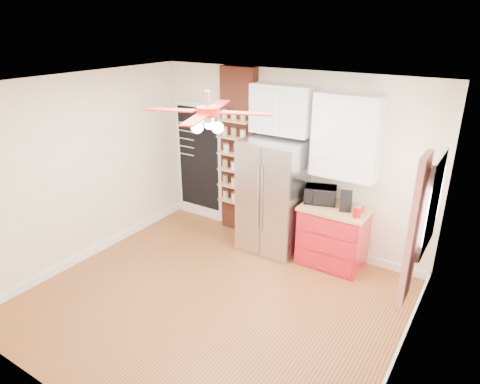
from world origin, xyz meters
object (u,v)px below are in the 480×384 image
Objects in this scene: toaster_oven at (320,195)px; coffee_maker at (346,201)px; pantry_jar_oats at (226,148)px; fridge at (273,196)px; red_cabinet at (333,236)px; canister_left at (357,212)px; ceiling_fan at (208,112)px.

toaster_oven is 0.40m from coffee_maker.
coffee_maker is at bearing -2.75° from pantry_jar_oats.
red_cabinet is at bearing 2.95° from fridge.
fridge is 1.11m from pantry_jar_oats.
canister_left is at bearing -4.70° from fridge.
ceiling_fan is 2.46m from canister_left.
fridge is at bearing 168.61° from toaster_oven.
coffee_maker is (0.39, -0.05, 0.01)m from toaster_oven.
fridge is 1.33m from canister_left.
red_cabinet is 3.56× the size of coffee_maker.
fridge is at bearing 91.76° from ceiling_fan.
fridge is 0.74m from toaster_oven.
fridge reaches higher than toaster_oven.
pantry_jar_oats is at bearing 173.61° from canister_left.
coffee_maker reaches higher than toaster_oven.
coffee_maker is at bearing -1.51° from red_cabinet.
fridge is 1.25× the size of ceiling_fan.
ceiling_fan is at bearing -130.26° from toaster_oven.
ceiling_fan is at bearing -141.50° from coffee_maker.
fridge is 3.95× the size of toaster_oven.
fridge reaches higher than red_cabinet.
pantry_jar_oats is (-1.91, 0.09, 0.99)m from red_cabinet.
coffee_maker is (1.11, 0.05, 0.16)m from fridge.
ceiling_fan is 3.16× the size of toaster_oven.
red_cabinet is (0.97, 0.05, -0.42)m from fridge.
fridge reaches higher than pantry_jar_oats.
toaster_oven is (0.72, 0.10, 0.15)m from fridge.
red_cabinet is 0.60m from coffee_maker.
ceiling_fan is (-0.92, -1.68, 1.97)m from red_cabinet.
red_cabinet is at bearing 155.89° from canister_left.
red_cabinet is 2.12× the size of toaster_oven.
ceiling_fan is 5.30× the size of coffee_maker.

